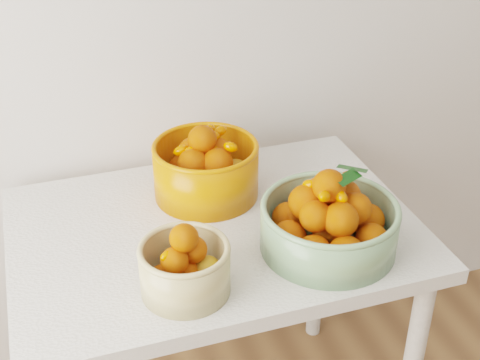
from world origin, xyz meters
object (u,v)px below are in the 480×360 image
Objects in this scene: table at (215,256)px; bowl_green at (329,222)px; bowl_cream at (185,267)px; bowl_orange at (206,168)px.

table is 0.33m from bowl_green.
table is 0.30m from bowl_cream.
table is 2.91× the size of bowl_orange.
table is at bearing 143.69° from bowl_green.
bowl_green reaches higher than bowl_orange.
bowl_green reaches higher than table.
bowl_cream is at bearing -120.89° from table.
bowl_orange is at bearing 67.58° from bowl_cream.
bowl_orange reaches higher than bowl_cream.
bowl_cream is at bearing -112.42° from bowl_orange.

